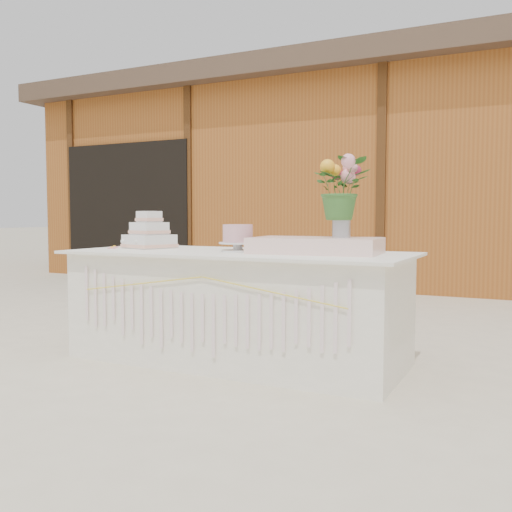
# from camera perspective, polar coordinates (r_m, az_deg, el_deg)

# --- Properties ---
(ground) EXTENTS (80.00, 80.00, 0.00)m
(ground) POSITION_cam_1_polar(r_m,az_deg,el_deg) (4.07, -1.91, -10.43)
(ground) COLOR beige
(ground) RESTS_ON ground
(barn) EXTENTS (12.60, 4.60, 3.30)m
(barn) POSITION_cam_1_polar(r_m,az_deg,el_deg) (9.67, 15.27, 7.78)
(barn) COLOR brown
(barn) RESTS_ON ground
(cake_table) EXTENTS (2.40, 1.00, 0.77)m
(cake_table) POSITION_cam_1_polar(r_m,az_deg,el_deg) (3.99, -1.96, -5.05)
(cake_table) COLOR silver
(cake_table) RESTS_ON ground
(wedding_cake) EXTENTS (0.39, 0.39, 0.28)m
(wedding_cake) POSITION_cam_1_polar(r_m,az_deg,el_deg) (4.43, -10.61, 2.01)
(wedding_cake) COLOR silver
(wedding_cake) RESTS_ON cake_table
(pink_cake_stand) EXTENTS (0.26, 0.26, 0.19)m
(pink_cake_stand) POSITION_cam_1_polar(r_m,az_deg,el_deg) (3.90, -1.84, 1.95)
(pink_cake_stand) COLOR silver
(pink_cake_stand) RESTS_ON cake_table
(satin_runner) EXTENTS (0.86, 0.55, 0.10)m
(satin_runner) POSITION_cam_1_polar(r_m,az_deg,el_deg) (3.77, 6.02, 1.06)
(satin_runner) COLOR beige
(satin_runner) RESTS_ON cake_table
(flower_vase) EXTENTS (0.12, 0.12, 0.16)m
(flower_vase) POSITION_cam_1_polar(r_m,az_deg,el_deg) (3.78, 8.54, 3.07)
(flower_vase) COLOR #B3B2B7
(flower_vase) RESTS_ON satin_runner
(bouquet) EXTENTS (0.45, 0.42, 0.41)m
(bouquet) POSITION_cam_1_polar(r_m,az_deg,el_deg) (3.78, 8.59, 7.38)
(bouquet) COLOR #326327
(bouquet) RESTS_ON flower_vase
(loose_flowers) EXTENTS (0.17, 0.34, 0.02)m
(loose_flowers) POSITION_cam_1_polar(r_m,az_deg,el_deg) (4.55, -13.52, 0.92)
(loose_flowers) COLOR pink
(loose_flowers) RESTS_ON cake_table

